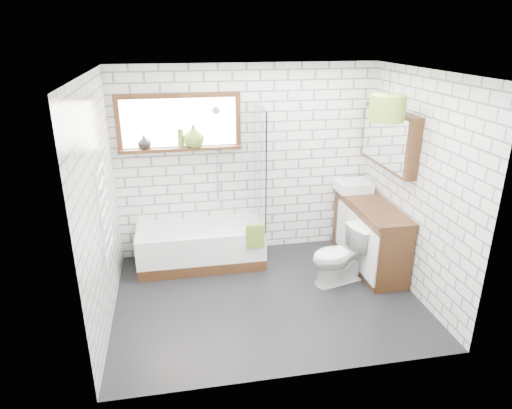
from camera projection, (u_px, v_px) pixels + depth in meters
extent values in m
cube|color=black|center=(267.00, 297.00, 5.25)|extent=(3.40, 2.60, 0.01)
cube|color=white|center=(269.00, 71.00, 4.34)|extent=(3.40, 2.60, 0.01)
cube|color=white|center=(247.00, 162.00, 5.99)|extent=(3.40, 0.01, 2.50)
cube|color=white|center=(302.00, 250.00, 3.60)|extent=(3.40, 0.01, 2.50)
cube|color=white|center=(99.00, 206.00, 4.51)|extent=(0.01, 2.60, 2.50)
cube|color=white|center=(417.00, 185.00, 5.09)|extent=(0.01, 2.60, 2.50)
cube|color=#331C0E|center=(179.00, 123.00, 5.61)|extent=(1.52, 0.16, 0.68)
cube|color=white|center=(104.00, 210.00, 4.53)|extent=(0.06, 0.52, 1.00)
cube|color=#331C0E|center=(389.00, 139.00, 5.48)|extent=(0.16, 1.20, 0.70)
cylinder|color=silver|center=(217.00, 157.00, 5.85)|extent=(0.02, 0.02, 1.30)
cube|color=white|center=(201.00, 245.00, 5.91)|extent=(1.60, 0.71, 0.52)
cube|color=white|center=(260.00, 167.00, 5.68)|extent=(0.02, 0.72, 1.50)
cube|color=olive|center=(255.00, 236.00, 5.61)|extent=(0.22, 0.06, 0.30)
cube|color=#C1B186|center=(255.00, 236.00, 5.61)|extent=(0.18, 0.05, 0.24)
cube|color=#331C0E|center=(369.00, 234.00, 5.85)|extent=(0.48, 1.48, 0.85)
cube|color=white|center=(353.00, 186.00, 6.12)|extent=(0.44, 0.39, 0.13)
cylinder|color=silver|center=(365.00, 180.00, 6.13)|extent=(0.03, 0.03, 0.16)
imported|color=white|center=(339.00, 256.00, 5.44)|extent=(0.55, 0.77, 0.71)
imported|color=olive|center=(194.00, 137.00, 5.67)|extent=(0.35, 0.35, 0.28)
imported|color=black|center=(144.00, 144.00, 5.59)|extent=(0.21, 0.21, 0.17)
cylinder|color=olive|center=(181.00, 140.00, 5.66)|extent=(0.08, 0.08, 0.23)
cylinder|color=olive|center=(387.00, 108.00, 4.81)|extent=(0.38, 0.38, 0.28)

